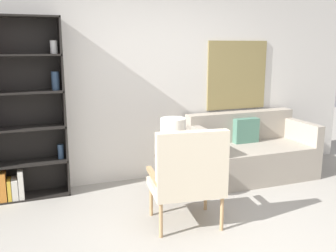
% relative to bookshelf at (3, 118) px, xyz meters
% --- Properties ---
extents(ground_plane, '(14.00, 14.00, 0.00)m').
position_rel_bookshelf_xyz_m(ground_plane, '(1.73, -1.85, -0.97)').
color(ground_plane, '#9E998E').
extents(wall_back, '(6.40, 0.08, 2.70)m').
position_rel_bookshelf_xyz_m(wall_back, '(1.75, 0.18, 0.38)').
color(wall_back, silver).
rests_on(wall_back, ground_plane).
extents(bookshelf, '(1.08, 0.30, 2.08)m').
position_rel_bookshelf_xyz_m(bookshelf, '(0.00, 0.00, 0.00)').
color(bookshelf, black).
rests_on(bookshelf, ground_plane).
extents(armchair, '(0.75, 0.65, 1.00)m').
position_rel_bookshelf_xyz_m(armchair, '(1.67, -1.39, -0.41)').
color(armchair, tan).
rests_on(armchair, ground_plane).
extents(couch, '(1.63, 0.86, 0.85)m').
position_rel_bookshelf_xyz_m(couch, '(3.08, -0.28, -0.65)').
color(couch, '#9E9384').
rests_on(couch, ground_plane).
extents(side_table, '(0.59, 0.59, 0.53)m').
position_rel_bookshelf_xyz_m(side_table, '(1.88, -0.66, -0.49)').
color(side_table, brown).
rests_on(side_table, ground_plane).
extents(table_lamp, '(0.29, 0.29, 0.43)m').
position_rel_bookshelf_xyz_m(table_lamp, '(1.80, -0.65, -0.18)').
color(table_lamp, '#2D2D33').
rests_on(table_lamp, side_table).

